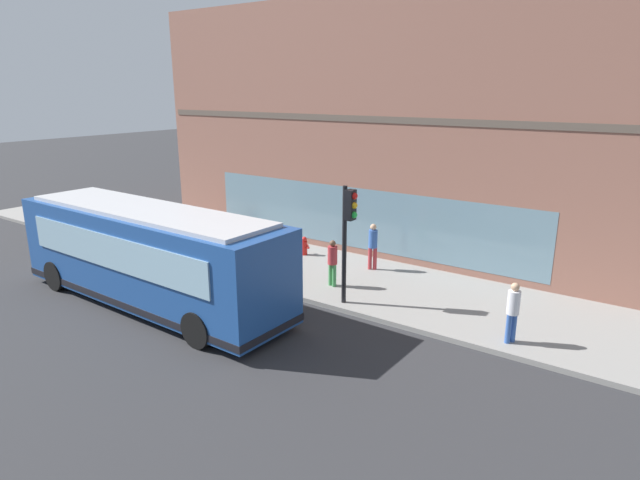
{
  "coord_description": "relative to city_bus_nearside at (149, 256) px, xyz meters",
  "views": [
    {
      "loc": [
        -9.97,
        -10.44,
        6.54
      ],
      "look_at": [
        3.47,
        -1.01,
        1.85
      ],
      "focal_mm": 30.04,
      "sensor_mm": 36.0,
      "label": 1
    }
  ],
  "objects": [
    {
      "name": "newspaper_vending_box",
      "position": [
        6.76,
        3.58,
        -0.95
      ],
      "size": [
        0.44,
        0.42,
        0.9
      ],
      "color": "#BF3F19",
      "rests_on": "sidewalk_curb"
    },
    {
      "name": "building_corner",
      "position": [
        12.28,
        -2.85,
        3.36
      ],
      "size": [
        9.12,
        20.64,
        9.85
      ],
      "color": "#8C5B4C",
      "rests_on": "ground"
    },
    {
      "name": "pedestrian_by_light_pole",
      "position": [
        3.43,
        -10.05,
        -0.46
      ],
      "size": [
        0.32,
        0.32,
        1.64
      ],
      "color": "#3359A5",
      "rests_on": "sidewalk_curb"
    },
    {
      "name": "pedestrian_near_hydrant",
      "position": [
        6.45,
        -4.22,
        -0.42
      ],
      "size": [
        0.32,
        0.32,
        1.7
      ],
      "color": "#B23338",
      "rests_on": "sidewalk_curb"
    },
    {
      "name": "city_bus_nearside",
      "position": [
        0.0,
        0.0,
        0.0
      ],
      "size": [
        2.77,
        10.09,
        3.07
      ],
      "color": "#1E478C",
      "rests_on": "ground"
    },
    {
      "name": "sidewalk_curb",
      "position": [
        5.27,
        -2.85,
        -1.48
      ],
      "size": [
        4.97,
        40.0,
        0.15
      ],
      "primitive_type": "cube",
      "color": "gray",
      "rests_on": "ground"
    },
    {
      "name": "pedestrian_near_building_entrance",
      "position": [
        4.2,
        -3.97,
        -0.5
      ],
      "size": [
        0.32,
        0.32,
        1.58
      ],
      "color": "#3F8C4C",
      "rests_on": "sidewalk_curb"
    },
    {
      "name": "fire_hydrant",
      "position": [
        6.44,
        -1.14,
        -1.04
      ],
      "size": [
        0.35,
        0.35,
        0.74
      ],
      "color": "red",
      "rests_on": "sidewalk_curb"
    },
    {
      "name": "traffic_light_near_corner",
      "position": [
        3.21,
        -5.18,
        1.14
      ],
      "size": [
        0.32,
        0.49,
        3.64
      ],
      "color": "black",
      "rests_on": "sidewalk_curb"
    },
    {
      "name": "ground",
      "position": [
        0.18,
        -2.85,
        -1.55
      ],
      "size": [
        120.0,
        120.0,
        0.0
      ],
      "primitive_type": "plane",
      "color": "#2D2D30"
    }
  ]
}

